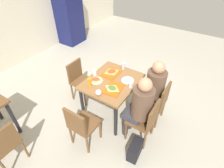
% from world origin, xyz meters
% --- Properties ---
extents(ground_plane, '(10.00, 10.00, 0.02)m').
position_xyz_m(ground_plane, '(0.00, 0.00, -0.01)').
color(ground_plane, '#B2AD9E').
extents(main_table, '(1.01, 0.84, 0.77)m').
position_xyz_m(main_table, '(0.00, 0.00, 0.66)').
color(main_table, olive).
rests_on(main_table, ground_plane).
extents(chair_near_left, '(0.40, 0.40, 0.85)m').
position_xyz_m(chair_near_left, '(-0.25, -0.80, 0.50)').
color(chair_near_left, brown).
rests_on(chair_near_left, ground_plane).
extents(chair_near_right, '(0.40, 0.40, 0.85)m').
position_xyz_m(chair_near_right, '(0.25, -0.80, 0.50)').
color(chair_near_right, brown).
rests_on(chair_near_right, ground_plane).
extents(chair_far_side, '(0.40, 0.40, 0.85)m').
position_xyz_m(chair_far_side, '(0.00, 0.80, 0.50)').
color(chair_far_side, brown).
rests_on(chair_far_side, ground_plane).
extents(chair_left_end, '(0.40, 0.40, 0.85)m').
position_xyz_m(chair_left_end, '(-0.89, 0.00, 0.50)').
color(chair_left_end, brown).
rests_on(chair_left_end, ground_plane).
extents(person_in_red, '(0.32, 0.42, 1.26)m').
position_xyz_m(person_in_red, '(-0.25, -0.66, 0.75)').
color(person_in_red, '#383842').
rests_on(person_in_red, ground_plane).
extents(person_in_brown_jacket, '(0.32, 0.42, 1.26)m').
position_xyz_m(person_in_brown_jacket, '(0.25, -0.66, 0.75)').
color(person_in_brown_jacket, '#383842').
rests_on(person_in_brown_jacket, ground_plane).
extents(tray_red_near, '(0.39, 0.31, 0.02)m').
position_xyz_m(tray_red_near, '(-0.18, -0.15, 0.78)').
color(tray_red_near, '#D85914').
rests_on(tray_red_near, main_table).
extents(tray_red_far, '(0.36, 0.26, 0.02)m').
position_xyz_m(tray_red_far, '(0.18, 0.13, 0.78)').
color(tray_red_far, '#D85914').
rests_on(tray_red_far, main_table).
extents(paper_plate_center, '(0.22, 0.22, 0.01)m').
position_xyz_m(paper_plate_center, '(-0.15, 0.23, 0.78)').
color(paper_plate_center, white).
rests_on(paper_plate_center, main_table).
extents(paper_plate_near_edge, '(0.22, 0.22, 0.01)m').
position_xyz_m(paper_plate_near_edge, '(0.15, -0.23, 0.78)').
color(paper_plate_near_edge, white).
rests_on(paper_plate_near_edge, main_table).
extents(pizza_slice_a, '(0.16, 0.22, 0.02)m').
position_xyz_m(pizza_slice_a, '(-0.19, -0.13, 0.80)').
color(pizza_slice_a, '#DBAD60').
rests_on(pizza_slice_a, tray_red_near).
extents(pizza_slice_b, '(0.28, 0.27, 0.02)m').
position_xyz_m(pizza_slice_b, '(0.20, 0.14, 0.80)').
color(pizza_slice_b, tan).
rests_on(pizza_slice_b, tray_red_far).
extents(pizza_slice_c, '(0.22, 0.25, 0.02)m').
position_xyz_m(pizza_slice_c, '(-0.14, 0.25, 0.79)').
color(pizza_slice_c, tan).
rests_on(pizza_slice_c, paper_plate_center).
extents(plastic_cup_a, '(0.07, 0.07, 0.10)m').
position_xyz_m(plastic_cup_a, '(-0.03, 0.36, 0.82)').
color(plastic_cup_a, white).
rests_on(plastic_cup_a, main_table).
extents(plastic_cup_b, '(0.07, 0.07, 0.10)m').
position_xyz_m(plastic_cup_b, '(0.03, -0.36, 0.82)').
color(plastic_cup_b, white).
rests_on(plastic_cup_b, main_table).
extents(soda_can, '(0.07, 0.07, 0.12)m').
position_xyz_m(soda_can, '(0.43, 0.02, 0.84)').
color(soda_can, '#B7BCC6').
rests_on(soda_can, main_table).
extents(condiment_bottle, '(0.06, 0.06, 0.16)m').
position_xyz_m(condiment_bottle, '(-0.33, 0.23, 0.85)').
color(condiment_bottle, orange).
rests_on(condiment_bottle, main_table).
extents(foil_bundle, '(0.10, 0.10, 0.10)m').
position_xyz_m(foil_bundle, '(-0.43, -0.02, 0.82)').
color(foil_bundle, silver).
rests_on(foil_bundle, main_table).
extents(handbag, '(0.33, 0.19, 0.28)m').
position_xyz_m(handbag, '(-0.60, -0.82, 0.14)').
color(handbag, black).
rests_on(handbag, ground_plane).
extents(drink_fridge, '(0.70, 0.60, 1.90)m').
position_xyz_m(drink_fridge, '(1.95, 2.85, 0.95)').
color(drink_fridge, '#14194C').
rests_on(drink_fridge, ground_plane).
extents(background_chair_near, '(0.40, 0.40, 0.85)m').
position_xyz_m(background_chair_near, '(-1.72, 0.67, 0.50)').
color(background_chair_near, brown).
rests_on(background_chair_near, ground_plane).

